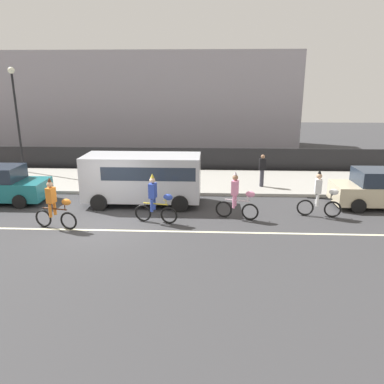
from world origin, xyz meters
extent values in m
plane|color=#38383A|center=(0.00, 0.00, 0.00)|extent=(80.00, 80.00, 0.00)
cube|color=beige|center=(0.00, -0.50, 0.00)|extent=(36.00, 0.14, 0.01)
cube|color=#9E9B93|center=(0.00, 6.50, 0.07)|extent=(60.00, 5.00, 0.15)
cube|color=black|center=(0.00, 9.40, 0.70)|extent=(40.00, 0.08, 1.40)
cube|color=#99939E|center=(-3.60, 18.00, 3.69)|extent=(28.00, 8.00, 7.38)
torus|color=black|center=(-1.11, -0.48, 0.33)|extent=(0.67, 0.21, 0.67)
torus|color=black|center=(-2.14, -0.27, 0.33)|extent=(0.67, 0.21, 0.67)
cylinder|color=#4C2614|center=(-1.63, -0.37, 0.75)|extent=(0.96, 0.25, 0.05)
cylinder|color=#4C2614|center=(-1.77, -0.34, 0.84)|extent=(0.04, 0.04, 0.18)
cylinder|color=#4C2614|center=(-1.22, -0.46, 0.86)|extent=(0.04, 0.04, 0.23)
cylinder|color=#4C2614|center=(-1.22, -0.46, 0.98)|extent=(0.13, 0.50, 0.03)
ellipsoid|color=orange|center=(-1.13, -0.48, 1.05)|extent=(0.39, 0.27, 0.24)
cube|color=orange|center=(-1.72, -0.35, 1.26)|extent=(0.30, 0.36, 0.56)
sphere|color=tan|center=(-1.72, -0.35, 1.66)|extent=(0.22, 0.22, 0.22)
cone|color=#4C2614|center=(-1.72, -0.35, 1.84)|extent=(0.14, 0.14, 0.16)
cylinder|color=orange|center=(-1.75, -0.49, 0.71)|extent=(0.11, 0.11, 0.48)
cylinder|color=orange|center=(-1.70, -0.22, 0.71)|extent=(0.11, 0.11, 0.48)
torus|color=black|center=(2.47, 0.29, 0.33)|extent=(0.67, 0.21, 0.67)
torus|color=black|center=(1.44, 0.50, 0.33)|extent=(0.67, 0.21, 0.67)
cylinder|color=gold|center=(1.95, 0.39, 0.75)|extent=(0.96, 0.25, 0.05)
cylinder|color=gold|center=(1.80, 0.43, 0.84)|extent=(0.04, 0.04, 0.18)
cylinder|color=gold|center=(2.36, 0.31, 0.86)|extent=(0.04, 0.04, 0.23)
cylinder|color=gold|center=(2.36, 0.31, 0.98)|extent=(0.13, 0.50, 0.03)
ellipsoid|color=#2D47B2|center=(2.44, 0.29, 1.05)|extent=(0.39, 0.27, 0.24)
cube|color=#2D47B2|center=(1.85, 0.42, 1.26)|extent=(0.30, 0.36, 0.56)
sphere|color=beige|center=(1.85, 0.42, 1.66)|extent=(0.22, 0.22, 0.22)
cone|color=gold|center=(1.85, 0.42, 1.84)|extent=(0.14, 0.14, 0.16)
cylinder|color=#2D47B2|center=(1.82, 0.28, 0.71)|extent=(0.11, 0.11, 0.48)
cylinder|color=#2D47B2|center=(1.88, 0.55, 0.71)|extent=(0.11, 0.11, 0.48)
torus|color=black|center=(5.58, 0.83, 0.33)|extent=(0.66, 0.25, 0.67)
torus|color=black|center=(4.57, 1.11, 0.33)|extent=(0.66, 0.25, 0.67)
cylinder|color=silver|center=(5.07, 0.97, 0.75)|extent=(0.94, 0.30, 0.05)
cylinder|color=silver|center=(4.93, 1.01, 0.84)|extent=(0.04, 0.04, 0.18)
cylinder|color=silver|center=(5.48, 0.86, 0.86)|extent=(0.04, 0.04, 0.23)
cylinder|color=silver|center=(5.48, 0.86, 0.98)|extent=(0.16, 0.49, 0.03)
ellipsoid|color=pink|center=(5.56, 0.84, 1.05)|extent=(0.40, 0.29, 0.24)
cube|color=pink|center=(4.97, 1.00, 1.26)|extent=(0.32, 0.37, 0.56)
sphere|color=#9E7051|center=(4.97, 1.00, 1.66)|extent=(0.22, 0.22, 0.22)
cone|color=silver|center=(4.97, 1.00, 1.84)|extent=(0.14, 0.14, 0.16)
cylinder|color=pink|center=(4.94, 0.86, 0.71)|extent=(0.11, 0.11, 0.48)
cylinder|color=pink|center=(5.01, 1.13, 0.71)|extent=(0.11, 0.11, 0.48)
torus|color=black|center=(8.88, 1.29, 0.33)|extent=(0.67, 0.18, 0.67)
torus|color=black|center=(7.85, 1.46, 0.33)|extent=(0.67, 0.18, 0.67)
cylinder|color=black|center=(8.36, 1.38, 0.75)|extent=(0.96, 0.21, 0.05)
cylinder|color=black|center=(8.22, 1.40, 0.84)|extent=(0.04, 0.04, 0.18)
cylinder|color=black|center=(8.78, 1.31, 0.86)|extent=(0.04, 0.04, 0.23)
cylinder|color=black|center=(8.78, 1.31, 0.98)|extent=(0.11, 0.50, 0.03)
ellipsoid|color=white|center=(8.86, 1.30, 1.05)|extent=(0.39, 0.26, 0.24)
cube|color=white|center=(8.27, 1.40, 1.26)|extent=(0.29, 0.35, 0.56)
sphere|color=tan|center=(8.27, 1.40, 1.66)|extent=(0.22, 0.22, 0.22)
cone|color=black|center=(8.27, 1.40, 1.84)|extent=(0.14, 0.14, 0.16)
cylinder|color=white|center=(8.24, 1.26, 0.71)|extent=(0.11, 0.11, 0.48)
cylinder|color=white|center=(8.29, 1.53, 0.71)|extent=(0.11, 0.11, 0.48)
cube|color=silver|center=(1.07, 2.70, 1.23)|extent=(5.00, 2.00, 1.90)
cube|color=#283342|center=(1.47, 2.70, 1.58)|extent=(3.90, 2.02, 0.56)
cylinder|color=black|center=(2.77, 1.70, 0.35)|extent=(0.70, 0.22, 0.70)
cylinder|color=black|center=(2.77, 3.70, 0.35)|extent=(0.70, 0.22, 0.70)
cylinder|color=black|center=(-0.63, 1.70, 0.35)|extent=(0.70, 0.22, 0.70)
cylinder|color=black|center=(-0.63, 3.70, 0.35)|extent=(0.70, 0.22, 0.70)
cube|color=#1E727A|center=(-5.35, 2.66, 0.60)|extent=(4.10, 1.72, 0.80)
cylinder|color=black|center=(-4.08, 1.80, 0.30)|extent=(0.60, 0.20, 0.60)
cylinder|color=black|center=(-4.08, 3.52, 0.30)|extent=(0.60, 0.20, 0.60)
cube|color=beige|center=(11.38, 2.76, 0.60)|extent=(4.10, 1.72, 0.80)
cube|color=#232D3D|center=(11.28, 2.76, 1.32)|extent=(2.10, 1.58, 0.64)
cylinder|color=black|center=(10.11, 1.90, 0.30)|extent=(0.60, 0.20, 0.60)
cylinder|color=black|center=(10.11, 3.62, 0.30)|extent=(0.60, 0.20, 0.60)
cylinder|color=black|center=(-6.93, 7.99, 2.90)|extent=(0.12, 0.12, 5.50)
sphere|color=#EAEACC|center=(-6.93, 7.99, 5.83)|extent=(0.36, 0.36, 0.36)
cylinder|color=#33333D|center=(6.61, 5.32, 0.57)|extent=(0.20, 0.20, 0.85)
cube|color=black|center=(6.61, 5.32, 1.28)|extent=(0.32, 0.20, 0.56)
sphere|color=#9E7051|center=(6.61, 5.32, 1.67)|extent=(0.20, 0.20, 0.20)
camera|label=1|loc=(3.97, -13.00, 5.12)|focal=35.00mm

